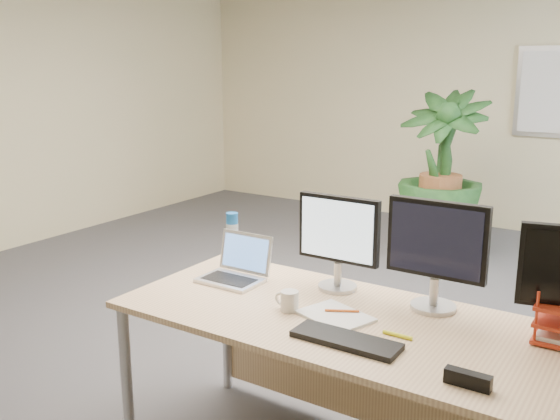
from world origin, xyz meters
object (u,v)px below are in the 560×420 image
Objects in this scene: floor_plant at (440,182)px; laptop at (237,268)px; monitor_right at (436,248)px; desk at (364,346)px; monitor_left at (338,236)px.

floor_plant is 4.92× the size of laptop.
laptop is (0.08, -3.32, 0.11)m from floor_plant.
monitor_right is (1.05, -3.16, 0.33)m from floor_plant.
monitor_left is (-0.23, 0.17, 0.43)m from desk.
desk is 0.52m from monitor_left.
laptop is (-0.72, 0.02, 0.23)m from desk.
monitor_left is at bearing -179.11° from monitor_right.
monitor_right reaches higher than laptop.
laptop is at bearing -163.15° from monitor_left.
floor_plant is at bearing 108.32° from monitor_right.
monitor_left is at bearing -79.77° from floor_plant.
monitor_left is 0.93× the size of monitor_right.
monitor_right is (0.25, 0.18, 0.45)m from desk.
desk is 4.55× the size of monitor_left.
monitor_left reaches higher than desk.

